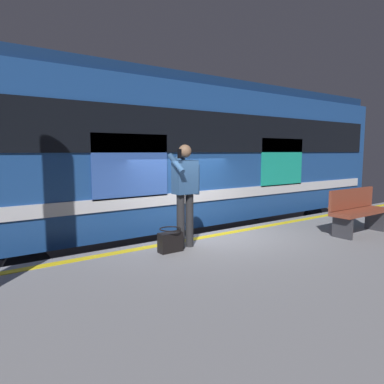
{
  "coord_description": "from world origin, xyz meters",
  "views": [
    {
      "loc": [
        4.16,
        5.54,
        2.66
      ],
      "look_at": [
        0.4,
        0.3,
        1.91
      ],
      "focal_mm": 32.83,
      "sensor_mm": 36.0,
      "label": 1
    }
  ],
  "objects_px": {
    "handbag": "(170,241)",
    "bench": "(357,210)",
    "train_carriage": "(182,152)",
    "passenger": "(185,187)"
  },
  "relations": [
    {
      "from": "handbag",
      "to": "bench",
      "type": "distance_m",
      "value": 3.91
    },
    {
      "from": "train_carriage",
      "to": "handbag",
      "type": "height_order",
      "value": "train_carriage"
    },
    {
      "from": "handbag",
      "to": "bench",
      "type": "height_order",
      "value": "bench"
    },
    {
      "from": "train_carriage",
      "to": "handbag",
      "type": "bearing_deg",
      "value": 53.04
    },
    {
      "from": "passenger",
      "to": "handbag",
      "type": "bearing_deg",
      "value": 15.26
    },
    {
      "from": "train_carriage",
      "to": "handbag",
      "type": "relative_size",
      "value": 31.57
    },
    {
      "from": "train_carriage",
      "to": "bench",
      "type": "height_order",
      "value": "train_carriage"
    },
    {
      "from": "train_carriage",
      "to": "handbag",
      "type": "xyz_separation_m",
      "value": [
        2.19,
        2.91,
        -1.44
      ]
    },
    {
      "from": "passenger",
      "to": "handbag",
      "type": "height_order",
      "value": "passenger"
    },
    {
      "from": "passenger",
      "to": "handbag",
      "type": "xyz_separation_m",
      "value": [
        0.36,
        0.1,
        -0.86
      ]
    }
  ]
}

